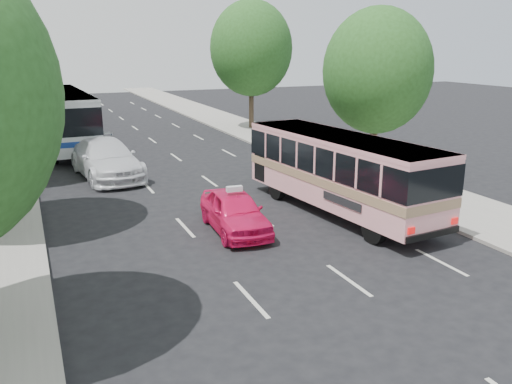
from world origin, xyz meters
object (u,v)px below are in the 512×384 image
pink_taxi (235,211)px  tour_coach_front (64,115)px  pink_bus (340,166)px  white_pickup (106,159)px  tour_coach_rear (27,94)px

pink_taxi → tour_coach_front: (-4.09, 17.98, 1.39)m
pink_bus → white_pickup: 11.87m
white_pickup → pink_bus: bearing=-58.5°
pink_taxi → tour_coach_rear: size_ratio=0.33×
tour_coach_rear → white_pickup: bearing=-80.5°
white_pickup → tour_coach_rear: bearing=91.9°
pink_bus → tour_coach_front: tour_coach_front is taller
pink_bus → tour_coach_rear: bearing=102.0°
pink_taxi → white_pickup: bearing=109.9°
tour_coach_front → tour_coach_rear: (-1.80, 13.25, 0.19)m
pink_taxi → white_pickup: white_pickup is taller
pink_bus → white_pickup: (-7.22, 9.37, -0.95)m
tour_coach_front → tour_coach_rear: bearing=95.3°
pink_bus → tour_coach_front: 19.55m
pink_taxi → pink_bus: bearing=8.1°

